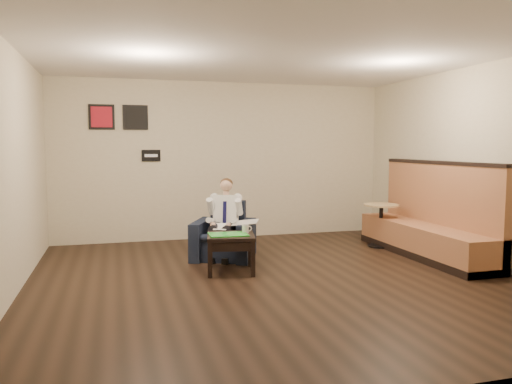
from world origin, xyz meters
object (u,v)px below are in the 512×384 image
object	(u,v)px
smartphone	(234,232)
side_table	(231,253)
banquette	(425,210)
seated_man	(222,222)
green_folder	(228,234)
cafe_table	(381,225)
armchair	(224,231)
coffee_mug	(245,229)

from	to	relation	value
smartphone	side_table	bearing A→B (deg)	-97.35
side_table	banquette	size ratio (longest dim) A/B	0.22
seated_man	side_table	bearing A→B (deg)	-68.62
smartphone	banquette	distance (m)	2.97
side_table	green_folder	bearing A→B (deg)	-157.49
seated_man	cafe_table	bearing A→B (deg)	28.96
smartphone	banquette	xyz separation A→B (m)	(2.96, -0.02, 0.20)
cafe_table	side_table	bearing A→B (deg)	-161.03
armchair	side_table	xyz separation A→B (m)	(-0.08, -0.83, -0.16)
side_table	coffee_mug	size ratio (longest dim) A/B	5.79
armchair	banquette	distance (m)	3.06
side_table	cafe_table	world-z (taller)	cafe_table
seated_man	side_table	distance (m)	0.80
coffee_mug	cafe_table	xyz separation A→B (m)	(2.55, 0.86, -0.20)
cafe_table	smartphone	bearing A→B (deg)	-163.63
coffee_mug	banquette	world-z (taller)	banquette
cafe_table	banquette	bearing A→B (deg)	-70.80
armchair	banquette	world-z (taller)	banquette
seated_man	coffee_mug	distance (m)	0.66
armchair	smartphone	bearing A→B (deg)	-65.03
seated_man	green_folder	xyz separation A→B (m)	(-0.07, -0.75, -0.06)
armchair	coffee_mug	bearing A→B (deg)	-54.82
coffee_mug	seated_man	bearing A→B (deg)	106.22
armchair	seated_man	xyz separation A→B (m)	(-0.04, -0.10, 0.15)
coffee_mug	smartphone	size ratio (longest dim) A/B	0.68
green_folder	cafe_table	bearing A→B (deg)	19.01
banquette	cafe_table	size ratio (longest dim) A/B	3.90
armchair	green_folder	distance (m)	0.86
green_folder	coffee_mug	xyz separation A→B (m)	(0.26, 0.11, 0.05)
armchair	side_table	world-z (taller)	armchair
smartphone	cafe_table	size ratio (longest dim) A/B	0.22
seated_man	green_folder	world-z (taller)	seated_man
seated_man	armchair	bearing A→B (deg)	90.00
armchair	cafe_table	bearing A→B (deg)	26.95
green_folder	smartphone	xyz separation A→B (m)	(0.13, 0.18, -0.00)
seated_man	coffee_mug	bearing A→B (deg)	-49.46
smartphone	seated_man	bearing A→B (deg)	116.42
banquette	coffee_mug	bearing A→B (deg)	-178.86
armchair	coffee_mug	size ratio (longest dim) A/B	8.04
coffee_mug	green_folder	bearing A→B (deg)	-157.49
coffee_mug	armchair	bearing A→B (deg)	100.86
side_table	green_folder	world-z (taller)	green_folder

